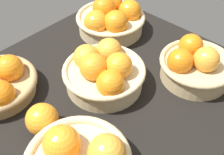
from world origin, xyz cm
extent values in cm
cube|color=black|center=(0.00, 0.00, 1.50)|extent=(84.00, 72.00, 3.00)
cylinder|color=#D3BC8C|center=(1.62, 0.24, 5.88)|extent=(21.69, 21.69, 5.75)
torus|color=#D3BC8C|center=(1.62, 0.24, 8.75)|extent=(23.23, 23.23, 1.54)
sphere|color=orange|center=(-1.56, 0.84, 11.40)|extent=(7.50, 7.50, 7.50)
sphere|color=orange|center=(3.62, -3.62, 11.06)|extent=(7.50, 7.50, 7.50)
sphere|color=orange|center=(-2.07, -5.89, 10.04)|extent=(7.50, 7.50, 7.50)
sphere|color=#F49E33|center=(7.49, 3.53, 10.17)|extent=(7.50, 7.50, 7.50)
sphere|color=#F49E33|center=(1.03, 6.22, 10.11)|extent=(7.50, 7.50, 7.50)
cylinder|color=tan|center=(21.96, -17.30, 5.89)|extent=(19.84, 19.84, 5.78)
torus|color=tan|center=(21.96, -17.30, 8.78)|extent=(21.44, 21.44, 1.59)
sphere|color=#F49E33|center=(21.70, -19.67, 11.23)|extent=(7.26, 7.26, 7.26)
sphere|color=orange|center=(25.47, -12.73, 10.21)|extent=(7.26, 7.26, 7.26)
sphere|color=orange|center=(16.99, -14.38, 10.54)|extent=(7.26, 7.26, 7.26)
sphere|color=orange|center=(-22.21, -10.75, 10.50)|extent=(8.12, 8.12, 8.12)
sphere|color=#F49E33|center=(-17.26, -18.91, 10.01)|extent=(8.12, 8.12, 8.12)
sphere|color=orange|center=(-22.70, 13.16, 8.22)|extent=(7.70, 7.70, 7.70)
sphere|color=orange|center=(-15.95, 19.21, 9.26)|extent=(7.70, 7.70, 7.70)
cylinder|color=#D3BC8C|center=(23.14, 17.46, 5.76)|extent=(22.50, 22.50, 5.52)
torus|color=#D3BC8C|center=(23.14, 17.46, 8.52)|extent=(24.11, 24.11, 1.62)
sphere|color=orange|center=(28.52, 13.37, 10.04)|extent=(8.12, 8.12, 8.12)
sphere|color=orange|center=(19.93, 12.14, 10.12)|extent=(8.12, 8.12, 8.12)
sphere|color=orange|center=(22.04, 19.40, 11.62)|extent=(8.12, 8.12, 8.12)
sphere|color=orange|center=(15.81, 17.28, 9.77)|extent=(8.12, 8.12, 8.12)
sphere|color=orange|center=(28.38, 21.79, 9.93)|extent=(8.12, 8.12, 8.12)
sphere|color=orange|center=(-19.83, 0.24, 7.01)|extent=(8.03, 8.03, 8.03)
camera|label=1|loc=(-39.18, -40.57, 60.81)|focal=45.08mm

